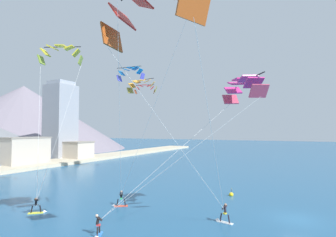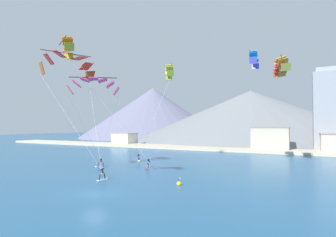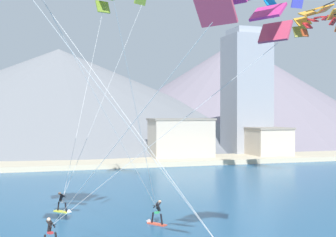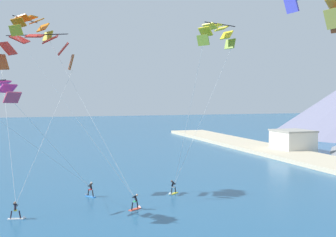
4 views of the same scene
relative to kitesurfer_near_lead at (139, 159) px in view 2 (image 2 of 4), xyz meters
The scene contains 20 objects.
ground_plane 24.94m from the kitesurfer_near_lead, 66.80° to the right, with size 400.00×400.00×0.00m, color #23567F.
kitesurfer_near_lead is the anchor object (origin of this frame).
kitesurfer_near_trail 7.99m from the kitesurfer_near_lead, 45.14° to the right, with size 1.32×1.66×1.71m.
kitesurfer_mid_center 9.49m from the kitesurfer_near_lead, 100.39° to the right, with size 1.70×1.23×1.75m.
kitesurfer_far_left 18.07m from the kitesurfer_near_lead, 70.88° to the right, with size 0.75×1.79×1.77m.
parafoil_kite_near_lead 18.49m from the kitesurfer_near_lead, 32.68° to the left, with size 7.02×5.57×17.75m.
parafoil_kite_near_trail 24.22m from the kitesurfer_near_lead, 99.91° to the right, with size 11.16×11.79×18.84m.
parafoil_kite_mid_center 22.97m from the kitesurfer_near_lead, 72.84° to the right, with size 10.22×12.05×11.59m.
parafoil_kite_far_left 22.25m from the kitesurfer_near_lead, 101.50° to the right, with size 11.12×8.42×16.99m.
parafoil_kite_distant_high_outer 30.38m from the kitesurfer_near_lead, ahead, with size 2.45×4.07×1.85m.
parafoil_kite_distant_low_drift 28.55m from the kitesurfer_near_lead, 11.25° to the left, with size 1.78×5.46×2.42m.
parafoil_kite_distant_mid_solo 31.11m from the kitesurfer_near_lead, 10.02° to the left, with size 2.92×6.34×2.83m.
race_marker_buoy 22.06m from the kitesurfer_near_lead, 44.18° to the right, with size 0.56×0.56×1.02m.
shoreline_strip 32.71m from the kitesurfer_near_lead, 72.52° to the left, with size 180.00×10.00×0.70m, color beige.
shore_building_harbour_front 48.48m from the kitesurfer_near_lead, 42.39° to the left, with size 6.40×7.20×5.22m.
shore_building_promenade_mid 39.37m from the kitesurfer_near_lead, 57.92° to the left, with size 9.95×5.42×6.76m.
shore_building_quay_east 45.84m from the kitesurfer_near_lead, 130.14° to the left, with size 7.74×6.68×4.44m.
highrise_tower 52.96m from the kitesurfer_near_lead, 47.80° to the left, with size 7.00×7.00×22.45m.
mountain_peak_west_ridge 111.02m from the kitesurfer_near_lead, 119.16° to the left, with size 88.26×88.26×30.63m.
mountain_peak_east_shoulder 90.09m from the kitesurfer_near_lead, 86.08° to the left, with size 115.57×115.57×24.37m.
Camera 2 is at (18.97, -20.47, 6.91)m, focal length 28.00 mm.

